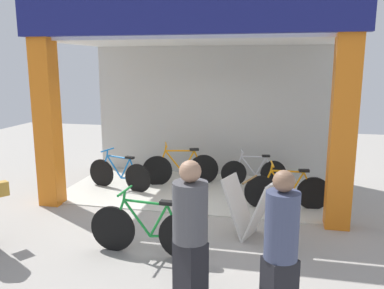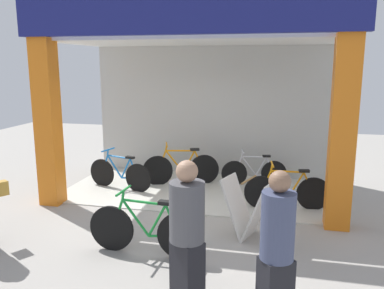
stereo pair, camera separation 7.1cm
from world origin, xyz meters
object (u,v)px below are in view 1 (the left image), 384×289
object	(u,v)px
bicycle_parked_0	(147,230)
bicycle_inside_3	(119,174)
sandwich_board_sign	(249,208)
bicycle_inside_1	(181,168)
pedestrian_2	(280,258)
pedestrian_1	(190,235)
bicycle_inside_0	(287,191)
bicycle_inside_2	(254,172)

from	to	relation	value
bicycle_parked_0	bicycle_inside_3	bearing A→B (deg)	119.44
bicycle_parked_0	sandwich_board_sign	size ratio (longest dim) A/B	1.79
sandwich_board_sign	bicycle_inside_1	bearing A→B (deg)	124.62
bicycle_inside_3	pedestrian_2	distance (m)	5.45
pedestrian_1	pedestrian_2	xyz separation A→B (m)	(0.94, -0.33, -0.00)
bicycle_inside_1	bicycle_parked_0	xyz separation A→B (m)	(0.35, -3.38, 0.00)
bicycle_inside_1	sandwich_board_sign	size ratio (longest dim) A/B	1.70
bicycle_inside_0	bicycle_parked_0	xyz separation A→B (m)	(-1.96, -2.32, 0.03)
bicycle_inside_2	pedestrian_1	bearing A→B (deg)	-94.35
bicycle_inside_2	pedestrian_1	xyz separation A→B (m)	(-0.37, -4.81, 0.58)
bicycle_inside_0	bicycle_inside_2	size ratio (longest dim) A/B	1.11
bicycle_inside_1	pedestrian_1	bearing A→B (deg)	-74.75
sandwich_board_sign	pedestrian_1	xyz separation A→B (m)	(-0.47, -2.07, 0.42)
bicycle_inside_1	bicycle_inside_2	distance (m)	1.63
bicycle_inside_1	sandwich_board_sign	bearing A→B (deg)	-55.38
bicycle_inside_1	bicycle_inside_2	xyz separation A→B (m)	(1.61, 0.27, -0.06)
bicycle_inside_0	bicycle_parked_0	bearing A→B (deg)	-130.21
sandwich_board_sign	pedestrian_1	bearing A→B (deg)	-102.82
bicycle_parked_0	bicycle_inside_2	bearing A→B (deg)	71.04
bicycle_inside_0	bicycle_inside_3	size ratio (longest dim) A/B	1.03
bicycle_inside_0	pedestrian_1	bearing A→B (deg)	-107.15
bicycle_inside_3	sandwich_board_sign	distance (m)	3.45
bicycle_inside_3	sandwich_board_sign	world-z (taller)	sandwich_board_sign
sandwich_board_sign	pedestrian_1	size ratio (longest dim) A/B	0.56
bicycle_inside_0	bicycle_inside_2	world-z (taller)	bicycle_inside_0
bicycle_inside_1	pedestrian_1	size ratio (longest dim) A/B	0.95
bicycle_inside_0	pedestrian_1	world-z (taller)	pedestrian_1
bicycle_inside_0	sandwich_board_sign	size ratio (longest dim) A/B	1.65
bicycle_inside_1	sandwich_board_sign	distance (m)	3.01
bicycle_inside_1	bicycle_inside_3	distance (m)	1.36
bicycle_inside_2	bicycle_inside_1	bearing A→B (deg)	-170.48
pedestrian_1	bicycle_inside_1	bearing A→B (deg)	105.25
bicycle_inside_1	pedestrian_2	world-z (taller)	pedestrian_2
bicycle_inside_2	bicycle_inside_3	world-z (taller)	bicycle_inside_3
bicycle_inside_0	bicycle_inside_3	xyz separation A→B (m)	(-3.52, 0.43, -0.00)
bicycle_inside_2	bicycle_inside_3	bearing A→B (deg)	-162.23
bicycle_inside_3	bicycle_parked_0	world-z (taller)	bicycle_parked_0
bicycle_inside_1	bicycle_inside_2	size ratio (longest dim) A/B	1.15
sandwich_board_sign	bicycle_parked_0	bearing A→B (deg)	-146.30
bicycle_inside_2	bicycle_parked_0	world-z (taller)	bicycle_parked_0
bicycle_inside_2	sandwich_board_sign	xyz separation A→B (m)	(0.10, -2.74, 0.16)
bicycle_inside_3	pedestrian_2	xyz separation A→B (m)	(3.38, -4.24, 0.55)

